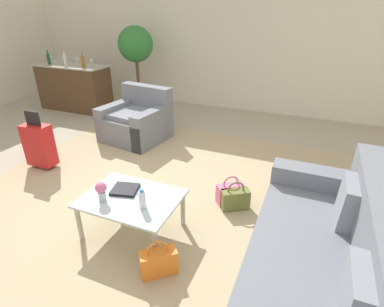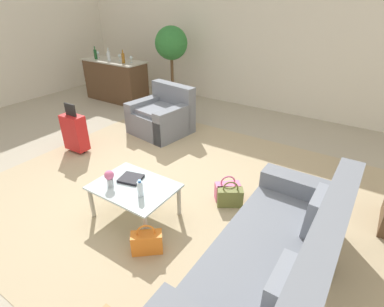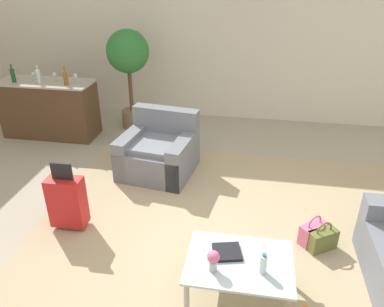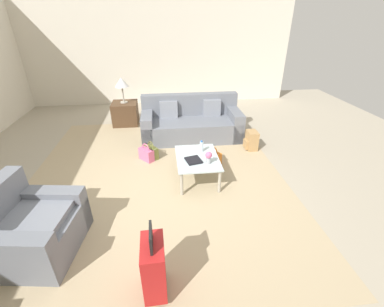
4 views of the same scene
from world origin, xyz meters
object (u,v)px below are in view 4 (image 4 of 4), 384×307
at_px(handbag_olive, 152,152).
at_px(backpack_tan, 251,141).
at_px(handbag_pink, 146,154).
at_px(side_table, 125,113).
at_px(couch, 191,124).
at_px(coffee_table_book, 193,160).
at_px(coffee_table, 197,160).
at_px(suitcase_red, 154,267).
at_px(water_bottle, 202,146).
at_px(handbag_orange, 213,157).
at_px(armchair, 28,231).
at_px(table_lamp, 122,83).
at_px(flower_vase, 209,157).

xyz_separation_m(handbag_olive, backpack_tan, (0.14, -2.09, 0.06)).
bearing_deg(handbag_pink, side_table, 16.51).
relative_size(couch, side_table, 3.55).
height_order(handbag_pink, backpack_tan, backpack_tan).
bearing_deg(coffee_table_book, coffee_table, -47.72).
bearing_deg(side_table, handbag_pink, -163.49).
bearing_deg(backpack_tan, suitcase_red, 146.45).
distance_m(water_bottle, handbag_olive, 1.18).
height_order(coffee_table, water_bottle, water_bottle).
relative_size(water_bottle, handbag_olive, 0.57).
distance_m(suitcase_red, handbag_pink, 2.79).
bearing_deg(handbag_orange, coffee_table, 142.98).
bearing_deg(side_table, backpack_tan, -122.83).
bearing_deg(coffee_table_book, handbag_pink, 28.57).
relative_size(coffee_table_book, suitcase_red, 0.30).
distance_m(armchair, suitcase_red, 1.64).
bearing_deg(side_table, armchair, 170.66).
relative_size(coffee_table_book, table_lamp, 0.40).
relative_size(couch, handbag_pink, 6.18).
bearing_deg(handbag_olive, handbag_pink, 131.77).
relative_size(couch, coffee_table_book, 8.78).
relative_size(water_bottle, table_lamp, 0.33).
bearing_deg(armchair, side_table, -9.34).
xyz_separation_m(couch, side_table, (1.00, 1.60, -0.03)).
bearing_deg(handbag_pink, handbag_orange, -102.11).
relative_size(water_bottle, flower_vase, 1.00).
distance_m(coffee_table, water_bottle, 0.27).
relative_size(armchair, table_lamp, 1.77).
bearing_deg(suitcase_red, handbag_pink, 4.09).
distance_m(side_table, suitcase_red, 4.87).
bearing_deg(coffee_table, armchair, 120.70).
bearing_deg(handbag_olive, side_table, 19.82).
relative_size(armchair, side_table, 1.78).
height_order(flower_vase, suitcase_red, suitcase_red).
distance_m(armchair, coffee_table_book, 2.40).
relative_size(coffee_table, handbag_pink, 2.65).
bearing_deg(coffee_table_book, couch, -19.38).
xyz_separation_m(couch, handbag_olive, (-0.94, 0.90, -0.19)).
bearing_deg(handbag_pink, handbag_olive, -48.23).
distance_m(water_bottle, backpack_tan, 1.47).
height_order(flower_vase, handbag_olive, flower_vase).
bearing_deg(water_bottle, handbag_olive, 53.85).
bearing_deg(backpack_tan, side_table, 57.17).
bearing_deg(suitcase_red, coffee_table_book, -18.25).
bearing_deg(armchair, suitcase_red, -115.75).
distance_m(couch, handbag_pink, 1.45).
distance_m(armchair, table_lamp, 4.21).
xyz_separation_m(flower_vase, handbag_olive, (1.08, 0.95, -0.42)).
bearing_deg(couch, water_bottle, 180.00).
distance_m(water_bottle, side_table, 3.06).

